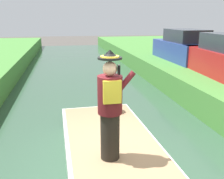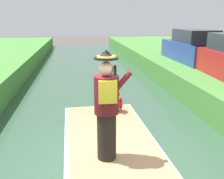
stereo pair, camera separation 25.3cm
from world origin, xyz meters
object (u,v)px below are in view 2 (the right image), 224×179
at_px(boat, 111,153).
at_px(parrot_plush, 116,102).
at_px(person_pirate, 107,107).
at_px(parked_car_blue, 193,48).

relative_size(boat, parrot_plush, 7.45).
xyz_separation_m(boat, parrot_plush, (0.34, 1.50, 0.55)).
bearing_deg(parrot_plush, person_pirate, -102.71).
xyz_separation_m(person_pirate, parked_car_blue, (5.17, 7.81, -0.02)).
xyz_separation_m(person_pirate, parrot_plush, (0.49, 2.16, -0.68)).
relative_size(person_pirate, parrot_plush, 3.25).
bearing_deg(boat, parrot_plush, 77.34).
distance_m(parrot_plush, parked_car_blue, 7.37).
relative_size(boat, person_pirate, 2.30).
bearing_deg(boat, person_pirate, -102.81).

